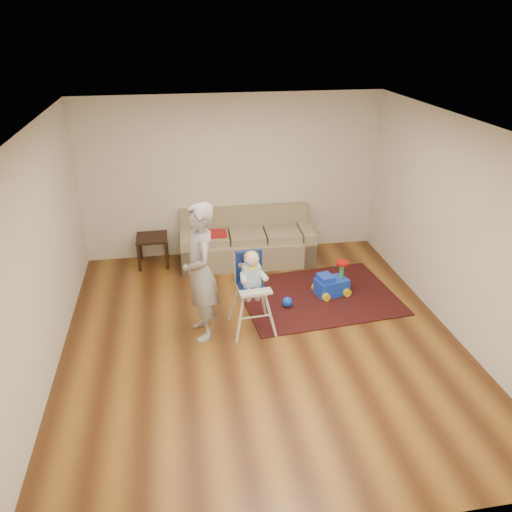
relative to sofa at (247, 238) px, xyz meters
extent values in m
plane|color=#4A2812|center=(-0.17, -2.30, -0.42)|extent=(5.50, 5.50, 0.00)
cube|color=silver|center=(-0.17, 0.45, 0.93)|extent=(5.00, 0.04, 2.70)
cube|color=silver|center=(-2.67, -2.30, 0.93)|extent=(0.04, 5.50, 2.70)
cube|color=silver|center=(2.33, -2.30, 0.93)|extent=(0.04, 5.50, 2.70)
cube|color=white|center=(-0.17, -2.30, 2.28)|extent=(5.00, 5.50, 0.04)
cube|color=#A31B19|center=(-0.60, -0.05, 0.13)|extent=(0.51, 0.34, 0.04)
cube|color=black|center=(0.86, -1.38, -0.42)|extent=(2.37, 1.86, 0.02)
sphere|color=blue|center=(0.34, -1.61, -0.33)|extent=(0.15, 0.15, 0.15)
cylinder|color=blue|center=(-0.31, -2.14, 0.59)|extent=(0.02, 0.12, 0.01)
imported|color=#9A9B9D|center=(-0.89, -2.05, 0.48)|extent=(0.52, 0.71, 1.81)
camera|label=1|loc=(-1.14, -7.56, 3.34)|focal=35.00mm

